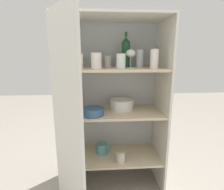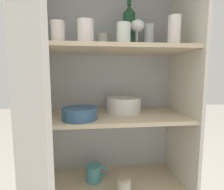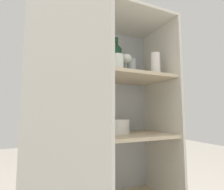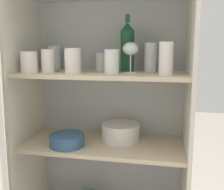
# 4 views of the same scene
# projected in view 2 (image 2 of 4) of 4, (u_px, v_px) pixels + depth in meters

# --- Properties ---
(cupboard_back_panel) EXTENTS (0.87, 0.02, 1.44)m
(cupboard_back_panel) POSITION_uv_depth(u_px,v_px,m) (108.00, 104.00, 1.18)
(cupboard_back_panel) COLOR #B2B7BC
(cupboard_back_panel) RESTS_ON ground_plane
(cupboard_side_left) EXTENTS (0.02, 0.41, 1.44)m
(cupboard_side_left) POSITION_uv_depth(u_px,v_px,m) (32.00, 112.00, 0.94)
(cupboard_side_left) COLOR silver
(cupboard_side_left) RESTS_ON ground_plane
(cupboard_side_right) EXTENTS (0.02, 0.41, 1.44)m
(cupboard_side_right) POSITION_uv_depth(u_px,v_px,m) (182.00, 109.00, 1.03)
(cupboard_side_right) COLOR silver
(cupboard_side_right) RESTS_ON ground_plane
(shelf_board_lower) EXTENTS (0.84, 0.37, 0.02)m
(shelf_board_lower) POSITION_uv_depth(u_px,v_px,m) (111.00, 184.00, 1.04)
(shelf_board_lower) COLOR beige
(shelf_board_middle) EXTENTS (0.84, 0.37, 0.02)m
(shelf_board_middle) POSITION_uv_depth(u_px,v_px,m) (111.00, 116.00, 0.99)
(shelf_board_middle) COLOR beige
(shelf_board_upper) EXTENTS (0.84, 0.37, 0.02)m
(shelf_board_upper) POSITION_uv_depth(u_px,v_px,m) (111.00, 50.00, 0.95)
(shelf_board_upper) COLOR beige
(cupboard_door) EXTENTS (0.25, 0.37, 1.44)m
(cupboard_door) POSITION_uv_depth(u_px,v_px,m) (27.00, 137.00, 0.58)
(cupboard_door) COLOR silver
(cupboard_door) RESTS_ON ground_plane
(tumbler_glass_0) EXTENTS (0.07, 0.07, 0.11)m
(tumbler_glass_0) POSITION_uv_depth(u_px,v_px,m) (58.00, 34.00, 0.86)
(tumbler_glass_0) COLOR silver
(tumbler_glass_0) RESTS_ON shelf_board_upper
(tumbler_glass_1) EXTENTS (0.07, 0.07, 0.11)m
(tumbler_glass_1) POSITION_uv_depth(u_px,v_px,m) (124.00, 35.00, 0.89)
(tumbler_glass_1) COLOR white
(tumbler_glass_1) RESTS_ON shelf_board_upper
(tumbler_glass_2) EXTENTS (0.08, 0.08, 0.10)m
(tumbler_glass_2) POSITION_uv_depth(u_px,v_px,m) (38.00, 32.00, 0.81)
(tumbler_glass_2) COLOR silver
(tumbler_glass_2) RESTS_ON shelf_board_upper
(tumbler_glass_3) EXTENTS (0.06, 0.06, 0.15)m
(tumbler_glass_3) POSITION_uv_depth(u_px,v_px,m) (174.00, 31.00, 0.88)
(tumbler_glass_3) COLOR silver
(tumbler_glass_3) RESTS_ON shelf_board_upper
(tumbler_glass_4) EXTENTS (0.08, 0.08, 0.12)m
(tumbler_glass_4) POSITION_uv_depth(u_px,v_px,m) (86.00, 33.00, 0.85)
(tumbler_glass_4) COLOR silver
(tumbler_glass_4) RESTS_ON shelf_board_upper
(tumbler_glass_5) EXTENTS (0.06, 0.06, 0.15)m
(tumbler_glass_5) POSITION_uv_depth(u_px,v_px,m) (149.00, 38.00, 1.04)
(tumbler_glass_5) COLOR white
(tumbler_glass_5) RESTS_ON shelf_board_upper
(tumbler_glass_6) EXTENTS (0.07, 0.07, 0.13)m
(tumbler_glass_6) POSITION_uv_depth(u_px,v_px,m) (56.00, 38.00, 1.02)
(tumbler_glass_6) COLOR white
(tumbler_glass_6) RESTS_ON shelf_board_upper
(tumbler_glass_7) EXTENTS (0.06, 0.06, 0.10)m
(tumbler_glass_7) POSITION_uv_depth(u_px,v_px,m) (103.00, 42.00, 1.05)
(tumbler_glass_7) COLOR white
(tumbler_glass_7) RESTS_ON shelf_board_upper
(wine_glass_0) EXTENTS (0.08, 0.08, 0.15)m
(wine_glass_0) POSITION_uv_depth(u_px,v_px,m) (137.00, 27.00, 0.94)
(wine_glass_0) COLOR white
(wine_glass_0) RESTS_ON shelf_board_upper
(wine_bottle) EXTENTS (0.07, 0.07, 0.29)m
(wine_bottle) POSITION_uv_depth(u_px,v_px,m) (129.00, 28.00, 1.02)
(wine_bottle) COLOR #194728
(wine_bottle) RESTS_ON shelf_board_upper
(plate_stack_white) EXTENTS (0.21, 0.21, 0.09)m
(plate_stack_white) POSITION_uv_depth(u_px,v_px,m) (124.00, 105.00, 1.05)
(plate_stack_white) COLOR silver
(plate_stack_white) RESTS_ON shelf_board_middle
(mixing_bowl_large) EXTENTS (0.18, 0.18, 0.06)m
(mixing_bowl_large) POSITION_uv_depth(u_px,v_px,m) (80.00, 113.00, 0.89)
(mixing_bowl_large) COLOR #33567A
(mixing_bowl_large) RESTS_ON shelf_board_middle
(coffee_mug_primary) EXTENTS (0.14, 0.10, 0.10)m
(coffee_mug_primary) POSITION_uv_depth(u_px,v_px,m) (94.00, 173.00, 1.06)
(coffee_mug_primary) COLOR teal
(coffee_mug_primary) RESTS_ON shelf_board_lower
(storage_jar) EXTENTS (0.08, 0.08, 0.10)m
(storage_jar) POSITION_uv_depth(u_px,v_px,m) (124.00, 186.00, 0.93)
(storage_jar) COLOR beige
(storage_jar) RESTS_ON shelf_board_lower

